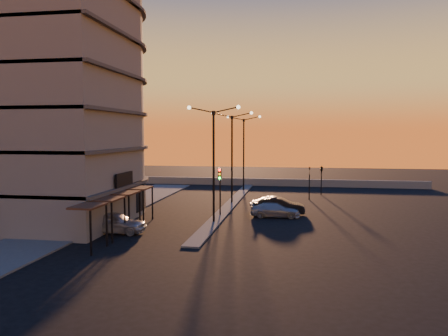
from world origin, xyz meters
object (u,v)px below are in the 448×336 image
car_hatchback (114,222)px  car_sedan (278,206)px  traffic_light_main (220,184)px  streetlamp_mid (232,150)px  car_wagon (275,210)px

car_hatchback → car_sedan: car_hatchback is taller
car_sedan → traffic_light_main: bearing=106.9°
traffic_light_main → car_sedan: traffic_light_main is taller
streetlamp_mid → car_sedan: (5.00, -5.37, -4.81)m
car_sedan → car_wagon: 1.34m
streetlamp_mid → traffic_light_main: streetlamp_mid is taller
traffic_light_main → car_hatchback: size_ratio=0.91×
traffic_light_main → car_wagon: 5.33m
traffic_light_main → car_sedan: 5.70m
car_wagon → car_sedan: bearing=-10.3°
streetlamp_mid → car_wagon: size_ratio=2.19×
traffic_light_main → car_hatchback: traffic_light_main is taller
car_wagon → streetlamp_mid: bearing=33.9°
car_hatchback → car_sedan: size_ratio=0.98×
streetlamp_mid → car_sedan: size_ratio=2.01×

